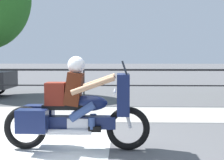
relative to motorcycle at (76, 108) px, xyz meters
name	(u,v)px	position (x,y,z in m)	size (l,w,h in m)	color
ground_plane	(51,148)	(-0.44, 0.10, -0.69)	(120.00, 120.00, 0.00)	#565659
sidewalk_band	(78,113)	(-0.44, 3.50, -0.69)	(44.00, 2.40, 0.01)	#A8A59E
crosswalk_band	(21,150)	(-0.90, -0.10, -0.69)	(2.91, 6.00, 0.01)	silver
fence_railing	(84,77)	(-0.44, 5.02, 0.21)	(36.00, 0.05, 1.14)	black
motorcycle	(76,108)	(0.00, 0.00, 0.00)	(2.43, 0.76, 1.55)	black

